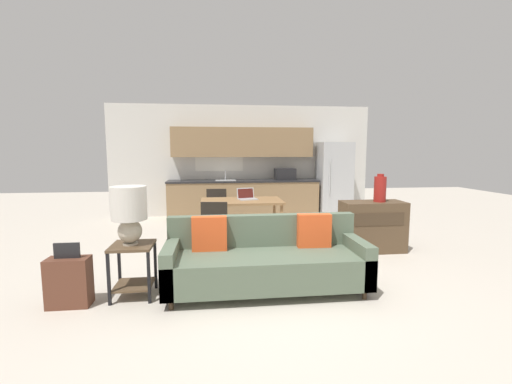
{
  "coord_description": "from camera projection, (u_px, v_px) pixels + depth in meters",
  "views": [
    {
      "loc": [
        -0.67,
        -3.84,
        1.61
      ],
      "look_at": [
        -0.03,
        1.5,
        0.95
      ],
      "focal_mm": 24.0,
      "sensor_mm": 36.0,
      "label": 1
    }
  ],
  "objects": [
    {
      "name": "side_table",
      "position": [
        133.0,
        262.0,
        3.75
      ],
      "size": [
        0.44,
        0.44,
        0.59
      ],
      "color": "brown",
      "rests_on": "ground_plane"
    },
    {
      "name": "suitcase",
      "position": [
        69.0,
        282.0,
        3.52
      ],
      "size": [
        0.42,
        0.22,
        0.67
      ],
      "color": "brown",
      "rests_on": "ground_plane"
    },
    {
      "name": "credenza",
      "position": [
        372.0,
        226.0,
        5.46
      ],
      "size": [
        0.99,
        0.47,
        0.8
      ],
      "color": "brown",
      "rests_on": "ground_plane"
    },
    {
      "name": "dining_chair_near_left",
      "position": [
        215.0,
        224.0,
        5.28
      ],
      "size": [
        0.47,
        0.47,
        0.84
      ],
      "rotation": [
        0.0,
        0.0,
        3.0
      ],
      "color": "black",
      "rests_on": "ground_plane"
    },
    {
      "name": "wall_back",
      "position": [
        242.0,
        161.0,
        8.46
      ],
      "size": [
        6.4,
        0.07,
        2.7
      ],
      "color": "silver",
      "rests_on": "ground_plane"
    },
    {
      "name": "refrigerator",
      "position": [
        334.0,
        179.0,
        8.39
      ],
      "size": [
        0.77,
        0.72,
        1.8
      ],
      "color": "#B7BABC",
      "rests_on": "ground_plane"
    },
    {
      "name": "ground_plane",
      "position": [
        274.0,
        286.0,
        4.06
      ],
      "size": [
        20.0,
        20.0,
        0.0
      ],
      "primitive_type": "plane",
      "color": "beige"
    },
    {
      "name": "laptop",
      "position": [
        247.0,
        197.0,
        6.12
      ],
      "size": [
        0.38,
        0.33,
        0.2
      ],
      "rotation": [
        0.0,
        0.0,
        0.27
      ],
      "color": "#B7BABC",
      "rests_on": "dining_table"
    },
    {
      "name": "table_lamp",
      "position": [
        129.0,
        210.0,
        3.67
      ],
      "size": [
        0.37,
        0.37,
        0.64
      ],
      "color": "#B2A893",
      "rests_on": "side_table"
    },
    {
      "name": "couch",
      "position": [
        265.0,
        261.0,
        3.95
      ],
      "size": [
        2.26,
        0.8,
        0.85
      ],
      "color": "#3D2D1E",
      "rests_on": "ground_plane"
    },
    {
      "name": "dining_table",
      "position": [
        242.0,
        204.0,
        6.04
      ],
      "size": [
        1.42,
        0.83,
        0.74
      ],
      "color": "olive",
      "rests_on": "ground_plane"
    },
    {
      "name": "vase",
      "position": [
        380.0,
        189.0,
        5.38
      ],
      "size": [
        0.19,
        0.19,
        0.44
      ],
      "color": "maroon",
      "rests_on": "credenza"
    },
    {
      "name": "kitchen_counter",
      "position": [
        244.0,
        182.0,
        8.23
      ],
      "size": [
        3.59,
        0.65,
        2.15
      ],
      "color": "#8E704C",
      "rests_on": "ground_plane"
    },
    {
      "name": "dining_chair_far_left",
      "position": [
        216.0,
        208.0,
        6.78
      ],
      "size": [
        0.46,
        0.46,
        0.84
      ],
      "rotation": [
        0.0,
        0.0,
        -0.09
      ],
      "color": "black",
      "rests_on": "ground_plane"
    }
  ]
}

